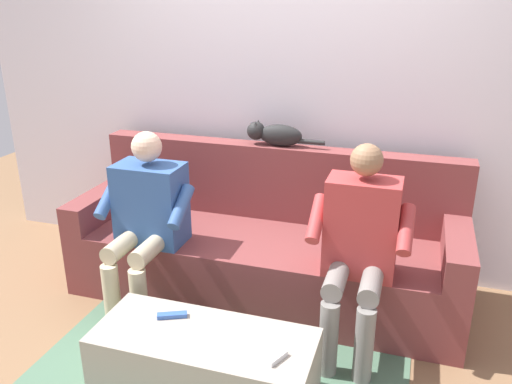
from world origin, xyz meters
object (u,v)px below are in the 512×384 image
person_left_seated (359,241)px  remote_blue (172,315)px  cat_on_backrest (274,134)px  person_right_seated (146,214)px  remote_white (276,357)px  coffee_table (205,364)px  couch (266,248)px

person_left_seated → remote_blue: 1.05m
remote_blue → cat_on_backrest: bearing=57.0°
person_right_seated → cat_on_backrest: person_right_seated is taller
person_left_seated → remote_white: 0.80m
person_left_seated → person_right_seated: size_ratio=1.03×
coffee_table → person_right_seated: 1.02m
person_left_seated → remote_white: (0.26, 0.70, -0.28)m
couch → remote_blue: couch is taller
couch → cat_on_backrest: cat_on_backrest is taller
person_right_seated → person_left_seated: bearing=179.3°
couch → person_right_seated: 0.82m
remote_blue → couch: bearing=53.0°
couch → coffee_table: 1.06m
cat_on_backrest → remote_blue: size_ratio=3.52×
cat_on_backrest → remote_blue: (0.18, 1.23, -0.65)m
person_right_seated → remote_blue: (-0.43, 0.56, -0.27)m
coffee_table → person_right_seated: (0.64, -0.65, 0.46)m
cat_on_backrest → remote_blue: bearing=81.9°
person_left_seated → cat_on_backrest: size_ratio=2.21×
remote_white → remote_blue: bearing=-81.2°
remote_white → couch: bearing=-137.4°
person_left_seated → cat_on_backrest: 1.03m
person_right_seated → remote_white: (-1.02, 0.72, -0.27)m
coffee_table → remote_blue: size_ratio=7.19×
coffee_table → cat_on_backrest: 1.56m
remote_blue → remote_white: bearing=-39.9°
person_left_seated → remote_white: size_ratio=10.07×
couch → person_right_seated: bearing=32.0°
person_right_seated → couch: bearing=-148.0°
person_left_seated → remote_white: person_left_seated is taller
couch → person_right_seated: size_ratio=2.20×
remote_white → coffee_table: bearing=-76.8°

